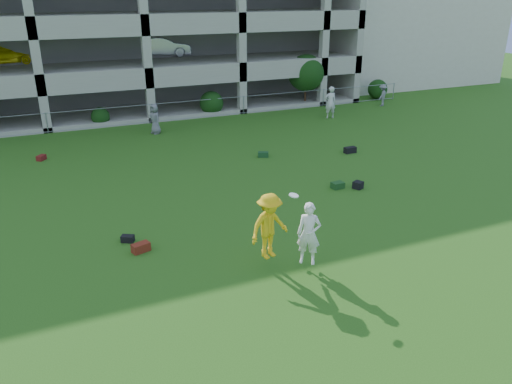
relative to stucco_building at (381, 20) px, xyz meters
name	(u,v)px	position (x,y,z in m)	size (l,w,h in m)	color
ground	(297,273)	(-23.00, -28.00, -5.00)	(100.00, 100.00, 0.00)	#235114
stucco_building	(381,20)	(0.00, 0.00, 0.00)	(16.00, 14.00, 10.00)	beige
bystander_c	(155,119)	(-23.38, -11.47, -4.16)	(0.82, 0.53, 1.68)	slate
bystander_e	(330,102)	(-12.37, -12.17, -4.00)	(0.73, 0.48, 1.99)	silver
bystander_f	(382,95)	(-7.17, -10.56, -4.25)	(0.97, 0.56, 1.51)	gray
bag_red_a	(141,247)	(-26.90, -24.95, -4.86)	(0.55, 0.30, 0.28)	#541B0E
bag_black_b	(128,239)	(-27.17, -24.13, -4.89)	(0.40, 0.25, 0.22)	black
bag_green_c	(338,185)	(-18.39, -22.79, -4.87)	(0.50, 0.35, 0.26)	#183D16
crate_d	(358,185)	(-17.64, -23.14, -4.85)	(0.35, 0.35, 0.30)	black
bag_black_e	(350,150)	(-15.26, -18.92, -4.85)	(0.60, 0.30, 0.30)	black
bag_red_f	(41,158)	(-29.50, -14.03, -4.88)	(0.45, 0.28, 0.24)	#540E13
bag_green_g	(263,154)	(-19.52, -17.79, -4.88)	(0.50, 0.30, 0.25)	#153A20
frisbee_contest	(279,228)	(-23.38, -27.52, -3.70)	(2.13, 1.41, 2.26)	yellow
parking_garage	(120,13)	(-23.01, -0.30, 1.01)	(30.00, 14.00, 12.00)	#9E998C
fence	(152,113)	(-23.00, -9.00, -4.39)	(36.06, 0.06, 1.20)	gray
shrub_row	(219,91)	(-18.41, -8.30, -3.49)	(34.38, 2.52, 3.50)	#163D11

